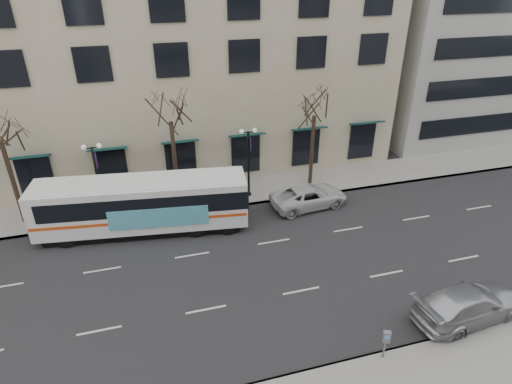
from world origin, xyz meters
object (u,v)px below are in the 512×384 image
object	(u,v)px
tree_far_right	(315,103)
city_bus	(144,204)
tree_far_mid	(170,108)
pay_station	(386,339)
lamp_post_right	(249,160)
silver_car	(470,304)
white_pickup	(309,196)
lamp_post_left	(98,177)

from	to	relation	value
tree_far_right	city_bus	distance (m)	13.50
tree_far_mid	pay_station	world-z (taller)	tree_far_mid
tree_far_mid	city_bus	bearing A→B (deg)	-128.08
tree_far_right	city_bus	bearing A→B (deg)	-166.29
lamp_post_right	pay_station	size ratio (longest dim) A/B	3.61
tree_far_right	silver_car	world-z (taller)	tree_far_right
lamp_post_right	tree_far_mid	bearing A→B (deg)	173.17
tree_far_right	white_pickup	distance (m)	6.56
city_bus	lamp_post_left	bearing A→B (deg)	144.98
lamp_post_right	city_bus	xyz separation A→B (m)	(-7.37, -2.42, -1.04)
tree_far_mid	pay_station	size ratio (longest dim) A/B	5.92
tree_far_mid	lamp_post_left	world-z (taller)	tree_far_mid
city_bus	tree_far_right	bearing A→B (deg)	21.29
city_bus	white_pickup	distance (m)	11.10
lamp_post_right	city_bus	size ratio (longest dim) A/B	0.40
tree_far_mid	lamp_post_right	xyz separation A→B (m)	(5.01, -0.60, -3.96)
city_bus	white_pickup	bearing A→B (deg)	7.67
silver_car	lamp_post_right	bearing A→B (deg)	20.17
tree_far_mid	pay_station	bearing A→B (deg)	-67.12
lamp_post_left	silver_car	xyz separation A→B (m)	(16.94, -14.40, -2.12)
tree_far_right	lamp_post_left	xyz separation A→B (m)	(-14.99, -0.60, -3.48)
tree_far_mid	silver_car	xyz separation A→B (m)	(11.95, -15.00, -6.08)
lamp_post_right	white_pickup	distance (m)	4.90
tree_far_mid	white_pickup	size ratio (longest dim) A/B	1.60
tree_far_mid	white_pickup	bearing A→B (deg)	-19.07
city_bus	silver_car	bearing A→B (deg)	-32.37
tree_far_mid	city_bus	size ratio (longest dim) A/B	0.65
silver_car	pay_station	world-z (taller)	silver_car
silver_car	pay_station	bearing A→B (deg)	96.50
tree_far_right	pay_station	distance (m)	17.23
silver_car	pay_station	distance (m)	5.28
lamp_post_left	silver_car	size ratio (longest dim) A/B	0.91
lamp_post_left	white_pickup	distance (m)	14.04
tree_far_right	city_bus	xyz separation A→B (m)	(-12.36, -3.02, -4.51)
tree_far_mid	silver_car	size ratio (longest dim) A/B	1.50
tree_far_mid	city_bus	world-z (taller)	tree_far_mid
tree_far_right	pay_station	size ratio (longest dim) A/B	5.58
lamp_post_left	city_bus	bearing A→B (deg)	-42.59
lamp_post_left	lamp_post_right	world-z (taller)	same
tree_far_mid	lamp_post_right	size ratio (longest dim) A/B	1.64
lamp_post_left	lamp_post_right	xyz separation A→B (m)	(10.00, 0.00, 0.00)
pay_station	tree_far_right	bearing A→B (deg)	101.14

